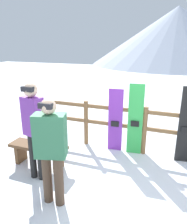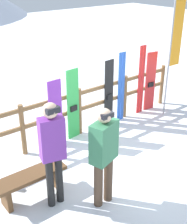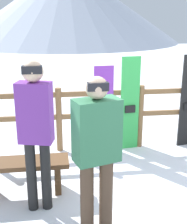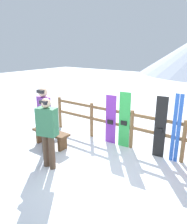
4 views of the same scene
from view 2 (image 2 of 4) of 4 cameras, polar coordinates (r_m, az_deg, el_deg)
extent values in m
plane|color=white|center=(6.06, 6.65, -9.67)|extent=(40.00, 40.00, 0.00)
cylinder|color=brown|center=(6.25, -12.81, -3.25)|extent=(0.10, 0.10, 1.07)
cylinder|color=brown|center=(6.85, -2.58, 0.07)|extent=(0.10, 0.10, 1.07)
cylinder|color=brown|center=(7.66, 5.73, 2.78)|extent=(0.10, 0.10, 1.07)
cylinder|color=brown|center=(8.61, 12.37, 4.89)|extent=(0.10, 0.10, 1.07)
cube|color=brown|center=(6.83, -2.59, 0.48)|extent=(5.47, 0.05, 0.08)
cube|color=brown|center=(6.68, -2.66, 3.40)|extent=(5.47, 0.05, 0.08)
cube|color=brown|center=(5.17, -11.47, -11.31)|extent=(1.17, 0.36, 0.06)
cube|color=brown|center=(5.18, -15.69, -14.89)|extent=(0.08, 0.29, 0.38)
cube|color=brown|center=(5.47, -7.12, -11.59)|extent=(0.08, 0.29, 0.38)
cylinder|color=black|center=(4.95, -7.90, -12.78)|extent=(0.12, 0.12, 0.85)
cylinder|color=black|center=(5.01, -6.25, -12.11)|extent=(0.12, 0.12, 0.85)
cube|color=#723399|center=(4.56, -7.57, -4.88)|extent=(0.40, 0.28, 0.67)
sphere|color=#D8B293|center=(4.35, -7.91, 0.25)|extent=(0.23, 0.23, 0.23)
cube|color=black|center=(4.28, -7.45, 0.29)|extent=(0.21, 0.08, 0.08)
cylinder|color=#4C3828|center=(4.93, 0.89, -13.01)|extent=(0.14, 0.14, 0.80)
cylinder|color=#4C3828|center=(5.03, 2.69, -12.12)|extent=(0.14, 0.14, 0.80)
cube|color=#33724C|center=(4.57, 1.92, -5.46)|extent=(0.49, 0.36, 0.63)
sphere|color=#D8B293|center=(4.37, 2.00, -0.67)|extent=(0.22, 0.22, 0.22)
cube|color=black|center=(4.32, 2.56, -0.65)|extent=(0.19, 0.08, 0.08)
cube|color=purple|center=(6.42, -6.95, -0.20)|extent=(0.32, 0.05, 1.42)
cube|color=black|center=(6.43, -6.79, -0.85)|extent=(0.18, 0.04, 0.12)
cube|color=green|center=(6.60, -3.76, 1.35)|extent=(0.32, 0.06, 1.56)
cube|color=black|center=(6.62, -3.61, 0.66)|extent=(0.18, 0.05, 0.12)
cube|color=black|center=(7.17, 2.81, 3.42)|extent=(0.28, 0.06, 1.57)
cube|color=black|center=(7.18, 2.94, 2.78)|extent=(0.16, 0.05, 0.12)
cube|color=blue|center=(7.36, 4.78, 4.42)|extent=(0.09, 0.02, 1.68)
cube|color=blue|center=(7.43, 5.38, 4.59)|extent=(0.09, 0.02, 1.68)
cube|color=red|center=(7.79, 8.42, 5.67)|extent=(0.09, 0.02, 1.74)
cube|color=red|center=(7.87, 8.96, 5.83)|extent=(0.09, 0.02, 1.74)
cube|color=red|center=(8.11, 10.34, 5.51)|extent=(0.30, 0.08, 1.53)
cube|color=black|center=(8.12, 10.44, 4.95)|extent=(0.17, 0.06, 0.12)
cylinder|color=#99999E|center=(7.72, 13.66, 9.30)|extent=(0.04, 0.04, 2.83)
cube|color=orange|center=(7.74, 15.10, 13.93)|extent=(0.36, 0.01, 1.59)
camera|label=1|loc=(4.30, 41.94, 3.98)|focal=35.00mm
camera|label=3|loc=(2.50, 39.65, -11.56)|focal=50.00mm
camera|label=4|loc=(6.12, 52.40, 8.40)|focal=35.00mm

